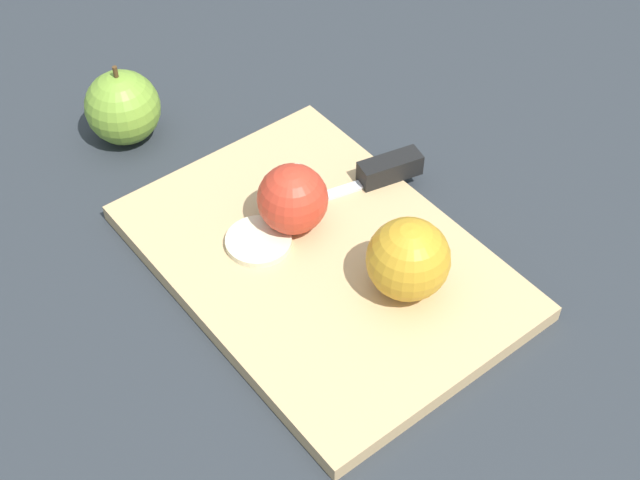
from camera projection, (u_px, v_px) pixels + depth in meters
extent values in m
plane|color=#282D33|center=(320.00, 267.00, 0.84)|extent=(4.00, 4.00, 0.00)
cube|color=tan|center=(320.00, 261.00, 0.83)|extent=(0.39, 0.29, 0.02)
sphere|color=gold|center=(408.00, 259.00, 0.77)|extent=(0.07, 0.07, 0.07)
cylinder|color=beige|center=(402.00, 262.00, 0.77)|extent=(0.07, 0.01, 0.07)
sphere|color=red|center=(292.00, 199.00, 0.83)|extent=(0.07, 0.07, 0.07)
cylinder|color=beige|center=(286.00, 197.00, 0.83)|extent=(0.04, 0.06, 0.06)
cube|color=silver|center=(324.00, 197.00, 0.88)|extent=(0.02, 0.08, 0.00)
cube|color=black|center=(390.00, 168.00, 0.89)|extent=(0.03, 0.07, 0.02)
cylinder|color=beige|center=(259.00, 241.00, 0.83)|extent=(0.06, 0.06, 0.01)
sphere|color=olive|center=(123.00, 107.00, 0.94)|extent=(0.08, 0.08, 0.08)
cylinder|color=#4C3319|center=(115.00, 72.00, 0.90)|extent=(0.01, 0.01, 0.01)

